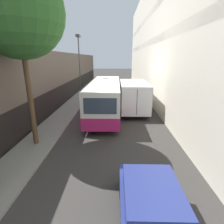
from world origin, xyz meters
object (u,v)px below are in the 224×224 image
Objects in this scene: car_hatchback at (152,209)px; street_tree_left at (18,12)px; box_truck at (133,94)px; bus at (105,97)px; panel_van at (108,85)px; street_lamp at (79,58)px.

street_tree_left is at bearing 138.29° from car_hatchback.
box_truck is at bearing 51.02° from street_tree_left.
box_truck is 0.84× the size of street_tree_left.
car_hatchback is at bearing -79.69° from bus.
box_truck is at bearing -72.13° from panel_van.
street_tree_left reaches higher than box_truck.
street_tree_left is (-6.40, -7.90, 5.54)m from box_truck.
bus reaches higher than panel_van.
street_lamp is (-2.93, 3.54, 3.46)m from bus.
car_hatchback is 0.44× the size of street_tree_left.
bus is 1.33× the size of box_truck.
bus is at bearing -147.48° from box_truck.
street_tree_left reaches higher than bus.
street_lamp is at bearing 129.55° from bus.
bus is 1.12× the size of street_tree_left.
street_lamp is at bearing -111.62° from panel_van.
panel_van reaches higher than car_hatchback.
bus reaches higher than box_truck.
panel_van is 18.06m from street_tree_left.
street_tree_left is (-5.83, 5.20, 6.37)m from car_hatchback.
box_truck is (0.57, 13.10, 0.84)m from car_hatchback.
street_lamp reaches higher than bus.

